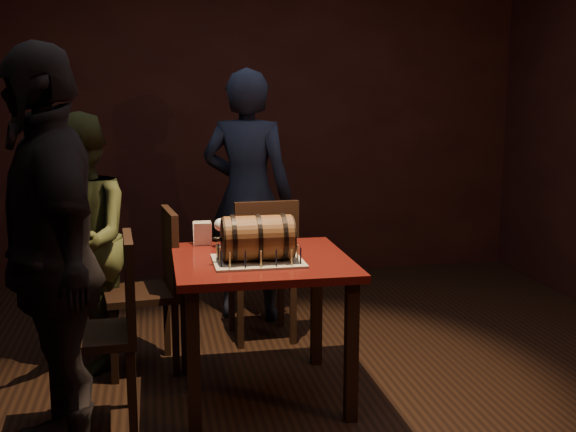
{
  "coord_description": "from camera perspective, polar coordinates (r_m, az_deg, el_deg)",
  "views": [
    {
      "loc": [
        -0.67,
        -3.62,
        1.62
      ],
      "look_at": [
        0.02,
        0.05,
        0.95
      ],
      "focal_mm": 45.0,
      "sensor_mm": 36.0,
      "label": 1
    }
  ],
  "objects": [
    {
      "name": "pub_table",
      "position": [
        3.76,
        -2.09,
        -4.96
      ],
      "size": [
        0.9,
        0.9,
        0.75
      ],
      "color": "#440D0B",
      "rests_on": "ground"
    },
    {
      "name": "person_left_rear",
      "position": [
        4.28,
        -16.23,
        -2.06
      ],
      "size": [
        0.7,
        0.82,
        1.49
      ],
      "primitive_type": "imported",
      "rotation": [
        0.0,
        0.0,
        -1.37
      ],
      "color": "#353A1D",
      "rests_on": "ground"
    },
    {
      "name": "person_back",
      "position": [
        5.02,
        -3.21,
        1.6
      ],
      "size": [
        0.75,
        0.63,
        1.75
      ],
      "primitive_type": "imported",
      "rotation": [
        0.0,
        0.0,
        2.75
      ],
      "color": "#1A2035",
      "rests_on": "ground"
    },
    {
      "name": "barrel_cake",
      "position": [
        3.61,
        -2.41,
        -1.74
      ],
      "size": [
        0.41,
        0.24,
        0.24
      ],
      "color": "brown",
      "rests_on": "cake_board"
    },
    {
      "name": "chair_back",
      "position": [
        4.59,
        -1.93,
        -3.69
      ],
      "size": [
        0.42,
        0.42,
        0.93
      ],
      "color": "black",
      "rests_on": "ground"
    },
    {
      "name": "chair_left_front",
      "position": [
        3.58,
        -13.92,
        -8.02
      ],
      "size": [
        0.42,
        0.42,
        0.93
      ],
      "color": "black",
      "rests_on": "ground"
    },
    {
      "name": "chair_left_rear",
      "position": [
        4.23,
        -10.55,
        -5.05
      ],
      "size": [
        0.45,
        0.45,
        0.93
      ],
      "color": "black",
      "rests_on": "ground"
    },
    {
      "name": "wine_glass_mid",
      "position": [
        4.02,
        -3.5,
        -0.65
      ],
      "size": [
        0.07,
        0.07,
        0.16
      ],
      "color": "silver",
      "rests_on": "pub_table"
    },
    {
      "name": "room_shell",
      "position": [
        3.69,
        -0.22,
        6.74
      ],
      "size": [
        5.04,
        5.04,
        2.8
      ],
      "color": "black",
      "rests_on": "ground"
    },
    {
      "name": "menu_card",
      "position": [
        4.03,
        -6.77,
        -1.42
      ],
      "size": [
        0.1,
        0.05,
        0.13
      ],
      "primitive_type": null,
      "color": "white",
      "rests_on": "pub_table"
    },
    {
      "name": "person_left_front",
      "position": [
        3.18,
        -18.29,
        -3.41
      ],
      "size": [
        0.72,
        1.14,
        1.8
      ],
      "primitive_type": "imported",
      "rotation": [
        0.0,
        0.0,
        -1.28
      ],
      "color": "black",
      "rests_on": "ground"
    },
    {
      "name": "wine_glass_right",
      "position": [
        4.01,
        -1.4,
        -0.67
      ],
      "size": [
        0.07,
        0.07,
        0.16
      ],
      "color": "silver",
      "rests_on": "pub_table"
    },
    {
      "name": "cake_board",
      "position": [
        3.64,
        -2.39,
        -3.58
      ],
      "size": [
        0.45,
        0.35,
        0.01
      ],
      "primitive_type": "cube",
      "color": "#A19682",
      "rests_on": "pub_table"
    },
    {
      "name": "birthday_candles",
      "position": [
        3.63,
        -2.4,
        -2.86
      ],
      "size": [
        0.4,
        0.3,
        0.09
      ],
      "color": "#D3C37E",
      "rests_on": "cake_board"
    },
    {
      "name": "wine_glass_left",
      "position": [
        3.97,
        -5.34,
        -0.8
      ],
      "size": [
        0.07,
        0.07,
        0.16
      ],
      "color": "silver",
      "rests_on": "pub_table"
    },
    {
      "name": "pint_of_ale",
      "position": [
        3.91,
        -4.05,
        -1.65
      ],
      "size": [
        0.07,
        0.07,
        0.15
      ],
      "color": "silver",
      "rests_on": "pub_table"
    }
  ]
}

